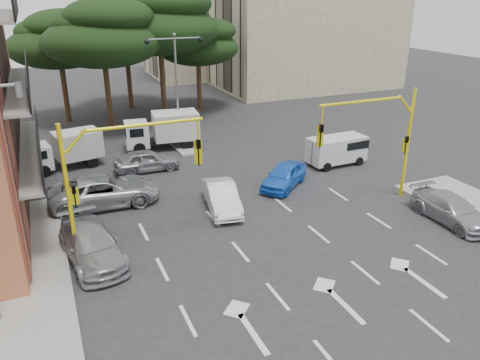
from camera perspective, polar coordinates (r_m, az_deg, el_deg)
The scene contains 21 objects.
ground at distance 21.48m, azimuth 4.99°, elevation -7.61°, with size 120.00×120.00×0.00m, color #28282B.
median_strip at distance 35.18m, azimuth -7.37°, elevation 4.52°, with size 1.40×6.00×0.15m, color gray.
apartment_beige_near at distance 56.37m, azimuth 8.14°, elevation 20.67°, with size 20.20×12.15×18.70m.
apartment_beige_far at distance 64.24m, azimuth -3.53°, elevation 20.11°, with size 16.20×12.15×16.70m.
pine_left_near at distance 38.72m, azimuth -16.42°, elevation 16.84°, with size 9.15×9.15×10.23m.
pine_center at distance 41.58m, azimuth -9.77°, elevation 18.66°, with size 9.98×9.98×11.16m.
pine_left_far at distance 42.48m, azimuth -21.25°, elevation 15.72°, with size 8.32×8.32×9.30m.
pine_right at distance 44.78m, azimuth -5.08°, elevation 16.43°, with size 7.49×7.49×8.37m.
pine_back at distance 46.09m, azimuth -13.85°, elevation 17.81°, with size 9.15×9.15×10.23m.
signal_mast_right at distance 25.15m, azimuth 16.98°, elevation 5.61°, with size 5.79×0.37×6.00m.
signal_mast_left at distance 19.64m, azimuth -15.31°, elevation 1.23°, with size 5.79×0.37×6.00m.
street_lamp_center at distance 33.96m, azimuth -7.82°, elevation 13.15°, with size 4.16×0.36×7.77m.
car_white_hatch at distance 24.24m, azimuth -2.24°, elevation -2.08°, with size 1.46×4.18×1.38m, color white.
car_blue_compact at distance 27.14m, azimuth 5.39°, elevation 0.54°, with size 1.60×3.98×1.36m, color blue.
car_silver_wagon at distance 20.78m, azimuth -17.67°, elevation -7.50°, with size 2.03×4.98×1.45m, color gray.
car_silver_cross_a at distance 25.71m, azimuth -16.17°, elevation -1.27°, with size 2.63×5.71×1.59m, color #A8ABB0.
car_silver_cross_b at distance 30.01m, azimuth -11.30°, elevation 2.37°, with size 1.64×4.07×1.39m, color #929399.
car_silver_parked at distance 25.23m, azimuth 24.40°, elevation -3.27°, with size 1.81×4.46×1.29m, color #9C9DA3.
van_white at distance 31.06m, azimuth 11.67°, elevation 3.52°, with size 1.71×3.78×1.89m, color silver, non-canonical shape.
box_truck_a at distance 31.78m, azimuth -20.56°, elevation 3.34°, with size 1.95×4.65×2.29m, color white, non-canonical shape.
box_truck_b at distance 34.04m, azimuth -9.42°, elevation 5.93°, with size 2.20×5.24×2.58m, color white, non-canonical shape.
Camera 1 is at (-9.07, -16.31, 10.65)m, focal length 35.00 mm.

